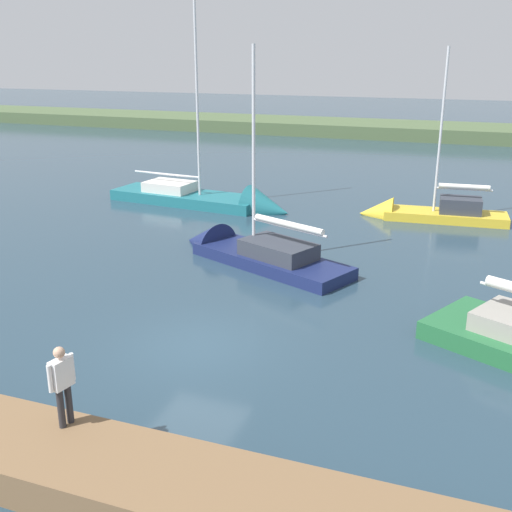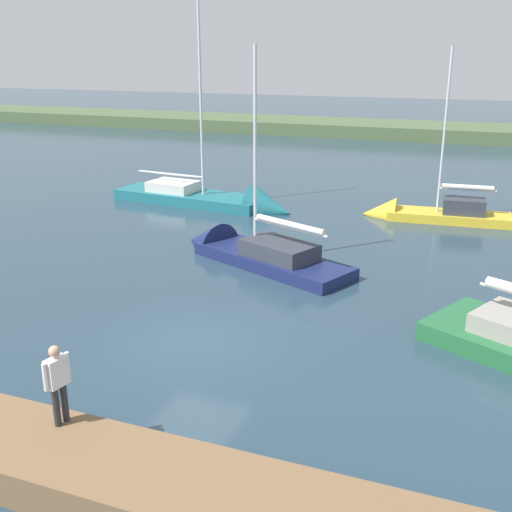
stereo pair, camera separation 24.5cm
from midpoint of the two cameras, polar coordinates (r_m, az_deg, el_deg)
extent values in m
plane|color=#263D4C|center=(17.55, -5.99, -8.27)|extent=(200.00, 200.00, 0.00)
cube|color=#4C603D|center=(62.62, 13.83, 10.68)|extent=(180.00, 8.00, 2.40)
cube|color=brown|center=(13.05, -18.20, -17.57)|extent=(23.70, 2.14, 0.75)
cube|color=navy|center=(23.67, 1.06, -0.82)|extent=(6.93, 4.58, 0.82)
cone|color=navy|center=(26.29, -5.13, 1.09)|extent=(2.60, 2.71, 2.13)
cube|color=#333842|center=(23.20, 1.78, 0.61)|extent=(3.18, 2.62, 0.60)
cylinder|color=silver|center=(23.24, -0.53, 9.58)|extent=(0.13, 0.13, 7.64)
cylinder|color=silver|center=(22.62, 2.72, 2.65)|extent=(3.29, 1.50, 0.10)
cylinder|color=silver|center=(22.59, 2.72, 2.94)|extent=(3.02, 1.48, 0.23)
cube|color=#1E6B75|center=(33.88, -6.60, 5.05)|extent=(8.70, 3.32, 0.92)
cone|color=#1E6B75|center=(31.59, 0.90, 4.19)|extent=(2.46, 2.68, 2.47)
cube|color=silver|center=(34.31, -8.19, 6.39)|extent=(2.71, 2.05, 0.53)
cylinder|color=silver|center=(32.59, -5.73, 15.41)|extent=(0.13, 0.13, 11.29)
cylinder|color=silver|center=(34.28, -8.48, 7.49)|extent=(4.16, 0.53, 0.11)
cube|color=gold|center=(31.47, 16.85, 3.30)|extent=(5.89, 2.26, 0.73)
cone|color=gold|center=(31.56, 10.80, 3.81)|extent=(1.76, 1.93, 1.81)
cube|color=#333842|center=(31.33, 18.17, 4.49)|extent=(2.02, 1.53, 0.74)
cylinder|color=silver|center=(30.70, 16.51, 10.96)|extent=(0.12, 0.12, 7.65)
cylinder|color=silver|center=(31.16, 18.46, 5.89)|extent=(2.60, 0.30, 0.10)
cylinder|color=silver|center=(31.14, 18.48, 6.10)|extent=(2.35, 0.42, 0.23)
cylinder|color=#28282D|center=(13.10, -18.12, -13.24)|extent=(0.14, 0.14, 0.85)
cylinder|color=#28282D|center=(13.21, -17.43, -12.87)|extent=(0.14, 0.14, 0.85)
cube|color=white|center=(12.80, -18.09, -10.27)|extent=(0.30, 0.49, 0.60)
sphere|color=tan|center=(12.60, -18.30, -8.48)|extent=(0.23, 0.23, 0.23)
cylinder|color=white|center=(12.64, -19.06, -10.68)|extent=(0.09, 0.09, 0.57)
cylinder|color=white|center=(12.95, -17.17, -9.74)|extent=(0.09, 0.09, 0.57)
camera|label=1|loc=(0.12, -90.35, -0.12)|focal=43.25mm
camera|label=2|loc=(0.12, 89.65, 0.12)|focal=43.25mm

